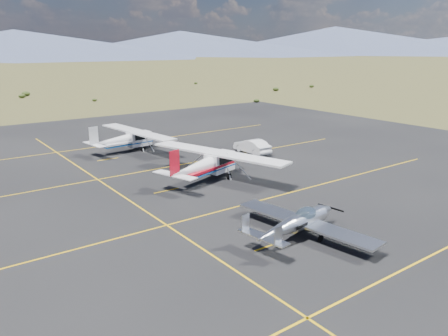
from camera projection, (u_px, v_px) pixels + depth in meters
name	position (u px, v px, depth m)	size (l,w,h in m)	color
ground	(268.00, 213.00, 26.95)	(1600.00, 1600.00, 0.00)	#383D1C
apron	(205.00, 185.00, 32.41)	(72.00, 72.00, 0.02)	black
aircraft_low_wing	(298.00, 222.00, 23.26)	(6.28, 8.69, 1.88)	#B9BBC0
aircraft_cessna	(208.00, 163.00, 33.13)	(8.28, 12.04, 3.08)	white
aircraft_plain	(127.00, 139.00, 42.36)	(6.81, 11.28, 2.84)	silver
sedan	(252.00, 146.00, 41.73)	(1.46, 4.19, 1.38)	silver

